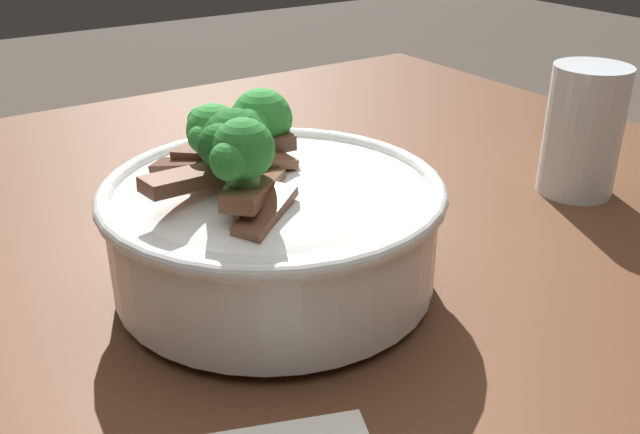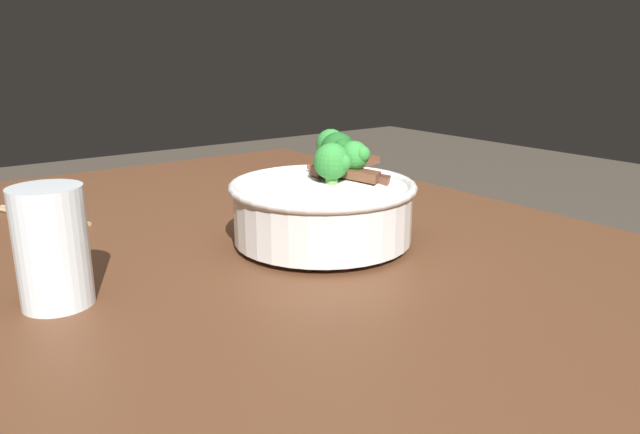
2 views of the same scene
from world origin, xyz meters
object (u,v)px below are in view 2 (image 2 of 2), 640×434
folded_napkin (300,199)px  chopsticks_pair (40,216)px  drinking_glass (53,256)px  rice_bowl (324,201)px

folded_napkin → chopsticks_pair: bearing=-111.7°
chopsticks_pair → folded_napkin: (0.15, 0.39, 0.00)m
drinking_glass → chopsticks_pair: size_ratio=0.64×
drinking_glass → rice_bowl: bearing=88.5°
drinking_glass → chopsticks_pair: bearing=170.6°
rice_bowl → folded_napkin: rice_bowl is taller
drinking_glass → chopsticks_pair: 0.36m
chopsticks_pair → rice_bowl: bearing=37.5°
chopsticks_pair → drinking_glass: bearing=-9.4°
rice_bowl → drinking_glass: size_ratio=1.98×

